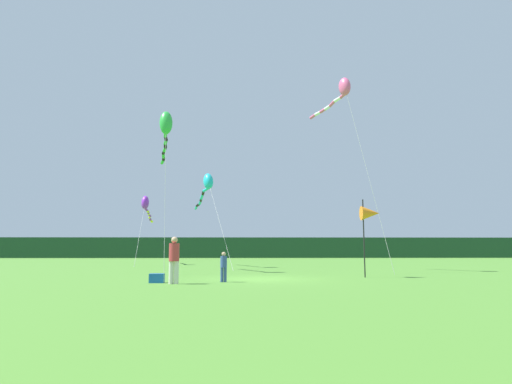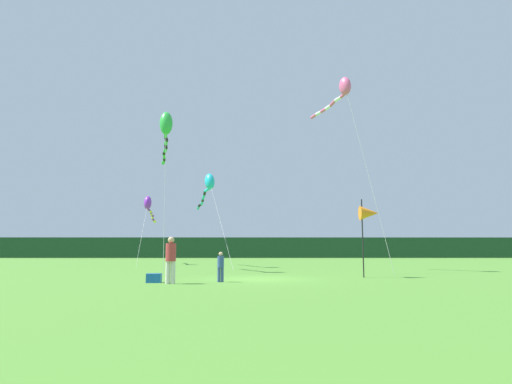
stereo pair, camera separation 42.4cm
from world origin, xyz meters
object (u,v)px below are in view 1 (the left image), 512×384
object	(u,v)px
person_adult	(174,257)
kite_rainbow	(341,91)
kite_purple	(146,205)
banner_flag_pole	(370,214)
kite_green	(166,128)
kite_cyan	(207,185)
person_child	(224,265)
cooler_box	(157,278)

from	to	relation	value
person_adult	kite_rainbow	world-z (taller)	kite_rainbow
kite_rainbow	kite_purple	size ratio (longest dim) A/B	1.41
banner_flag_pole	kite_green	world-z (taller)	kite_green
kite_cyan	kite_green	xyz separation A→B (m)	(-1.92, -6.80, 2.56)
person_adult	person_child	distance (m)	2.15
person_adult	kite_purple	xyz separation A→B (m)	(-5.83, 20.42, 4.06)
person_child	kite_rainbow	bearing A→B (deg)	50.01
cooler_box	kite_rainbow	bearing A→B (deg)	41.92
person_child	kite_green	xyz separation A→B (m)	(-3.98, 7.60, 7.96)
person_adult	person_child	size ratio (longest dim) A/B	1.49
person_adult	cooler_box	xyz separation A→B (m)	(-0.77, 0.58, -0.84)
kite_cyan	kite_purple	size ratio (longest dim) A/B	1.18
person_adult	cooler_box	distance (m)	1.28
person_child	banner_flag_pole	bearing A→B (deg)	21.64
kite_cyan	kite_rainbow	bearing A→B (deg)	-33.72
person_child	kite_rainbow	xyz separation A→B (m)	(7.01, 8.35, 10.68)
kite_rainbow	kite_cyan	bearing A→B (deg)	146.28
person_adult	banner_flag_pole	size ratio (longest dim) A/B	0.49
person_adult	kite_green	distance (m)	11.62
cooler_box	banner_flag_pole	world-z (taller)	banner_flag_pole
cooler_box	kite_cyan	distance (m)	15.90
kite_green	kite_rainbow	world-z (taller)	kite_rainbow
kite_cyan	kite_green	bearing A→B (deg)	-105.75
person_adult	banner_flag_pole	distance (m)	9.84
kite_rainbow	cooler_box	bearing A→B (deg)	-138.08
kite_cyan	kite_green	world-z (taller)	kite_green
kite_cyan	cooler_box	bearing A→B (deg)	-92.41
kite_green	kite_purple	bearing A→B (deg)	107.56
person_child	cooler_box	size ratio (longest dim) A/B	2.12
kite_green	banner_flag_pole	bearing A→B (deg)	-23.79
kite_green	kite_cyan	bearing A→B (deg)	74.25
kite_green	kite_purple	size ratio (longest dim) A/B	1.11
person_child	kite_purple	xyz separation A→B (m)	(-7.74, 19.50, 4.40)
cooler_box	kite_purple	size ratio (longest dim) A/B	0.07
person_adult	cooler_box	bearing A→B (deg)	143.12
cooler_box	kite_cyan	size ratio (longest dim) A/B	0.06
banner_flag_pole	cooler_box	bearing A→B (deg)	-162.14
person_child	kite_purple	bearing A→B (deg)	111.65
person_child	kite_cyan	size ratio (longest dim) A/B	0.12
kite_green	kite_rainbow	bearing A→B (deg)	3.90
person_adult	banner_flag_pole	bearing A→B (deg)	22.52
kite_green	kite_purple	xyz separation A→B (m)	(-3.76, 11.89, -3.56)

